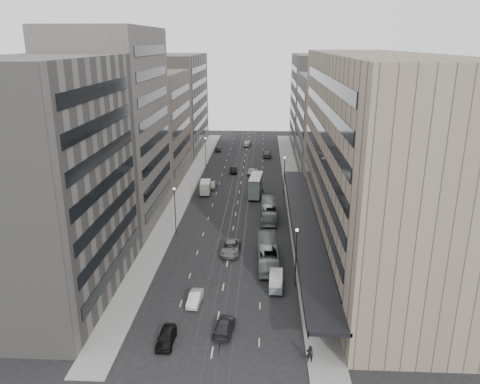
% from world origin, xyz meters
% --- Properties ---
extents(ground, '(220.00, 220.00, 0.00)m').
position_xyz_m(ground, '(0.00, 0.00, 0.00)').
color(ground, black).
rests_on(ground, ground).
extents(sidewalk_right, '(4.00, 125.00, 0.15)m').
position_xyz_m(sidewalk_right, '(12.00, 37.50, 0.07)').
color(sidewalk_right, gray).
rests_on(sidewalk_right, ground).
extents(sidewalk_left, '(4.00, 125.00, 0.15)m').
position_xyz_m(sidewalk_left, '(-12.00, 37.50, 0.07)').
color(sidewalk_left, gray).
rests_on(sidewalk_left, ground).
extents(department_store, '(19.20, 60.00, 30.00)m').
position_xyz_m(department_store, '(21.45, 8.00, 14.95)').
color(department_store, gray).
rests_on(department_store, ground).
extents(building_right_mid, '(15.00, 28.00, 24.00)m').
position_xyz_m(building_right_mid, '(21.50, 52.00, 12.00)').
color(building_right_mid, '#4B4541').
rests_on(building_right_mid, ground).
extents(building_right_far, '(15.00, 32.00, 28.00)m').
position_xyz_m(building_right_far, '(21.50, 82.00, 14.00)').
color(building_right_far, '#68635D').
rests_on(building_right_far, ground).
extents(building_left_a, '(15.00, 28.00, 30.00)m').
position_xyz_m(building_left_a, '(-21.50, -8.00, 15.00)').
color(building_left_a, '#68635D').
rests_on(building_left_a, ground).
extents(building_left_b, '(15.00, 26.00, 34.00)m').
position_xyz_m(building_left_b, '(-21.50, 19.00, 17.00)').
color(building_left_b, '#4B4541').
rests_on(building_left_b, ground).
extents(building_left_c, '(15.00, 28.00, 25.00)m').
position_xyz_m(building_left_c, '(-21.50, 46.00, 12.50)').
color(building_left_c, '#675A50').
rests_on(building_left_c, ground).
extents(building_left_d, '(15.00, 38.00, 28.00)m').
position_xyz_m(building_left_d, '(-21.50, 79.00, 14.00)').
color(building_left_d, '#68635D').
rests_on(building_left_d, ground).
extents(lamp_right_near, '(0.44, 0.44, 8.32)m').
position_xyz_m(lamp_right_near, '(9.70, -5.00, 5.20)').
color(lamp_right_near, '#262628').
rests_on(lamp_right_near, ground).
extents(lamp_right_far, '(0.44, 0.44, 8.32)m').
position_xyz_m(lamp_right_far, '(9.70, 35.00, 5.20)').
color(lamp_right_far, '#262628').
rests_on(lamp_right_far, ground).
extents(lamp_left_near, '(0.44, 0.44, 8.32)m').
position_xyz_m(lamp_left_near, '(-9.70, 12.00, 5.20)').
color(lamp_left_near, '#262628').
rests_on(lamp_left_near, ground).
extents(lamp_left_far, '(0.44, 0.44, 8.32)m').
position_xyz_m(lamp_left_far, '(-9.70, 55.00, 5.20)').
color(lamp_left_far, '#262628').
rests_on(lamp_left_far, ground).
extents(bus_near, '(3.15, 12.25, 3.39)m').
position_xyz_m(bus_near, '(5.98, 1.65, 1.70)').
color(bus_near, gray).
rests_on(bus_near, ground).
extents(bus_far, '(2.78, 11.55, 3.21)m').
position_xyz_m(bus_far, '(6.35, 20.16, 1.61)').
color(bus_far, '#919C92').
rests_on(bus_far, ground).
extents(double_decker, '(3.13, 8.47, 4.54)m').
position_xyz_m(double_decker, '(3.63, 33.11, 2.45)').
color(double_decker, slate).
rests_on(double_decker, ground).
extents(vw_microbus, '(2.05, 4.20, 2.23)m').
position_xyz_m(vw_microbus, '(7.06, -6.29, 1.24)').
color(vw_microbus, slate).
rests_on(vw_microbus, ground).
extents(panel_van, '(2.48, 4.70, 2.89)m').
position_xyz_m(panel_van, '(-7.28, 33.91, 1.60)').
color(panel_van, beige).
rests_on(panel_van, ground).
extents(sedan_0, '(1.85, 4.54, 1.54)m').
position_xyz_m(sedan_0, '(-5.18, -18.64, 0.77)').
color(sedan_0, black).
rests_on(sedan_0, ground).
extents(sedan_1, '(1.81, 4.37, 1.41)m').
position_xyz_m(sedan_1, '(-3.22, -10.28, 0.70)').
color(sedan_1, silver).
rests_on(sedan_1, ground).
extents(sedan_2, '(3.00, 6.19, 1.70)m').
position_xyz_m(sedan_2, '(0.21, 4.78, 0.85)').
color(sedan_2, slate).
rests_on(sedan_2, ground).
extents(sedan_3, '(2.55, 5.21, 1.46)m').
position_xyz_m(sedan_3, '(0.99, -16.17, 0.73)').
color(sedan_3, black).
rests_on(sedan_3, ground).
extents(sedan_4, '(1.88, 4.44, 1.50)m').
position_xyz_m(sedan_4, '(-6.24, 38.42, 0.75)').
color(sedan_4, beige).
rests_on(sedan_4, ground).
extents(sedan_5, '(2.10, 4.66, 1.48)m').
position_xyz_m(sedan_5, '(-2.37, 51.71, 0.74)').
color(sedan_5, black).
rests_on(sedan_5, ground).
extents(sedan_6, '(2.72, 5.13, 1.37)m').
position_xyz_m(sedan_6, '(2.52, 50.82, 0.69)').
color(sedan_6, silver).
rests_on(sedan_6, ground).
extents(sedan_7, '(2.54, 5.98, 1.72)m').
position_xyz_m(sedan_7, '(6.20, 69.17, 0.86)').
color(sedan_7, '#4D4D4F').
rests_on(sedan_7, ground).
extents(sedan_8, '(2.06, 4.07, 1.33)m').
position_xyz_m(sedan_8, '(-8.50, 75.72, 0.66)').
color(sedan_8, black).
rests_on(sedan_8, ground).
extents(sedan_9, '(2.30, 5.15, 1.64)m').
position_xyz_m(sedan_9, '(0.10, 83.59, 0.82)').
color(sedan_9, '#A7A08A').
rests_on(sedan_9, ground).
extents(pedestrian, '(0.71, 0.47, 1.95)m').
position_xyz_m(pedestrian, '(10.20, -21.17, 1.12)').
color(pedestrian, black).
rests_on(pedestrian, sidewalk_right).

